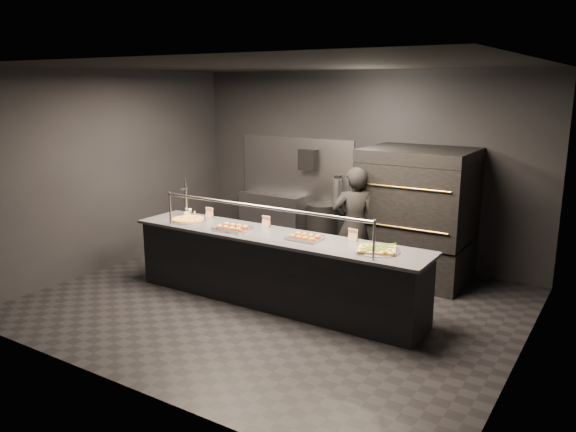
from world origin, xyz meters
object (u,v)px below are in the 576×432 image
object	(u,v)px
fire_extinguisher	(337,191)
square_pizza	(377,250)
service_counter	(274,269)
beer_tap	(186,205)
pizza_oven	(417,214)
round_pizza	(188,219)
slider_tray_a	(232,228)
slider_tray_b	(305,237)
trash_bin	(322,229)
towel_dispenser	(308,160)
worker	(354,226)
prep_shelf	(272,219)

from	to	relation	value
fire_extinguisher	square_pizza	size ratio (longest dim) A/B	0.94
service_counter	beer_tap	xyz separation A→B (m)	(-1.66, 0.19, 0.62)
service_counter	pizza_oven	distance (m)	2.30
round_pizza	slider_tray_a	xyz separation A→B (m)	(0.85, -0.08, 0.01)
slider_tray_b	square_pizza	distance (m)	0.95
pizza_oven	round_pizza	world-z (taller)	pizza_oven
service_counter	fire_extinguisher	world-z (taller)	service_counter
pizza_oven	trash_bin	size ratio (longest dim) A/B	2.22
round_pizza	beer_tap	bearing A→B (deg)	136.38
service_counter	trash_bin	distance (m)	2.28
service_counter	pizza_oven	world-z (taller)	pizza_oven
fire_extinguisher	slider_tray_a	distance (m)	2.51
round_pizza	slider_tray_b	xyz separation A→B (m)	(1.90, 0.03, 0.01)
fire_extinguisher	round_pizza	xyz separation A→B (m)	(-1.10, -2.41, -0.12)
pizza_oven	slider_tray_b	distance (m)	2.03
towel_dispenser	trash_bin	distance (m)	1.19
beer_tap	square_pizza	size ratio (longest dim) A/B	1.07
towel_dispenser	beer_tap	distance (m)	2.38
slider_tray_b	slider_tray_a	bearing A→B (deg)	-174.18
fire_extinguisher	trash_bin	distance (m)	0.68
towel_dispenser	slider_tray_b	xyz separation A→B (m)	(1.35, -2.37, -0.61)
service_counter	round_pizza	xyz separation A→B (m)	(-1.45, -0.01, 0.47)
round_pizza	worker	size ratio (longest dim) A/B	0.31
prep_shelf	beer_tap	bearing A→B (deg)	-91.54
pizza_oven	slider_tray_a	world-z (taller)	pizza_oven
service_counter	square_pizza	distance (m)	1.48
pizza_oven	round_pizza	bearing A→B (deg)	-144.21
fire_extinguisher	beer_tap	world-z (taller)	beer_tap
square_pizza	worker	distance (m)	1.46
service_counter	prep_shelf	world-z (taller)	service_counter
prep_shelf	fire_extinguisher	xyz separation A→B (m)	(1.25, 0.08, 0.61)
beer_tap	square_pizza	bearing A→B (deg)	-3.04
pizza_oven	slider_tray_a	bearing A→B (deg)	-132.12
beer_tap	prep_shelf	bearing A→B (deg)	88.46
fire_extinguisher	slider_tray_b	distance (m)	2.52
fire_extinguisher	slider_tray_b	size ratio (longest dim) A/B	1.23
prep_shelf	trash_bin	xyz separation A→B (m)	(1.07, -0.10, -0.02)
prep_shelf	square_pizza	world-z (taller)	square_pizza
service_counter	slider_tray_a	distance (m)	0.78
beer_tap	pizza_oven	bearing A→B (deg)	30.94
square_pizza	pizza_oven	bearing A→B (deg)	96.09
beer_tap	slider_tray_b	size ratio (longest dim) A/B	1.40
prep_shelf	slider_tray_b	xyz separation A→B (m)	(2.05, -2.30, 0.49)
slider_tray_a	trash_bin	world-z (taller)	slider_tray_a
fire_extinguisher	square_pizza	distance (m)	2.95
round_pizza	towel_dispenser	bearing A→B (deg)	77.10
beer_tap	service_counter	bearing A→B (deg)	-6.45
pizza_oven	round_pizza	xyz separation A→B (m)	(-2.65, -1.91, -0.03)
slider_tray_b	trash_bin	bearing A→B (deg)	113.85
prep_shelf	square_pizza	size ratio (longest dim) A/B	2.24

